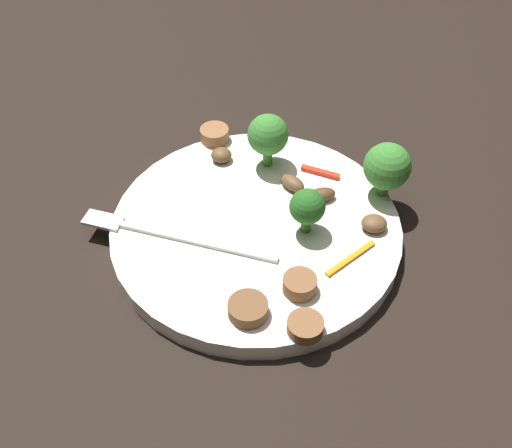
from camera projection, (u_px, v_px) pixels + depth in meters
The scene contains 16 objects.
ground_plane at pixel (256, 237), 0.58m from camera, with size 1.40×1.40×0.00m, color black.
plate at pixel (256, 231), 0.57m from camera, with size 0.26×0.26×0.02m, color white.
fork at pixel (163, 234), 0.56m from camera, with size 0.18×0.05×0.00m.
broccoli_floret_0 at pixel (307, 207), 0.54m from camera, with size 0.03×0.03×0.04m.
broccoli_floret_1 at pixel (268, 135), 0.60m from camera, with size 0.04×0.04×0.06m.
broccoli_floret_2 at pixel (387, 167), 0.57m from camera, with size 0.04×0.04×0.05m.
sausage_slice_0 at pixel (305, 326), 0.48m from camera, with size 0.03×0.03×0.01m, color brown.
sausage_slice_1 at pixel (214, 134), 0.64m from camera, with size 0.03×0.03×0.01m, color brown.
sausage_slice_2 at pixel (300, 284), 0.51m from camera, with size 0.03×0.03×0.01m, color brown.
sausage_slice_3 at pixel (248, 309), 0.49m from camera, with size 0.03×0.03×0.01m, color brown.
mushroom_0 at pixel (374, 223), 0.56m from camera, with size 0.02×0.02×0.01m, color brown.
mushroom_1 at pixel (221, 155), 0.62m from camera, with size 0.02×0.02×0.01m, color brown.
mushroom_2 at pixel (321, 195), 0.58m from camera, with size 0.03×0.01×0.01m, color #4C331E.
mushroom_3 at pixel (293, 183), 0.59m from camera, with size 0.03×0.02×0.01m, color brown.
pepper_strip_0 at pixel (352, 256), 0.54m from camera, with size 0.06×0.00×0.00m, color orange.
pepper_strip_1 at pixel (320, 172), 0.61m from camera, with size 0.04×0.01×0.00m, color red.
Camera 1 is at (-0.18, 0.35, 0.43)m, focal length 44.58 mm.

